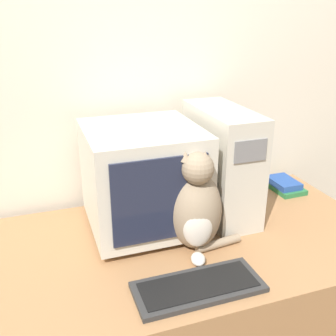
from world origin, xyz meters
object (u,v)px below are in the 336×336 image
cat (196,208)px  pen (165,282)px  computer_tower (221,162)px  crt_monitor (143,178)px  book_stack (284,185)px  keyboard (199,287)px

cat → pen: (-0.18, -0.17, -0.16)m
computer_tower → crt_monitor: bearing=-177.2°
pen → computer_tower: bearing=45.6°
pen → book_stack: bearing=31.8°
book_stack → computer_tower: bearing=-166.5°
computer_tower → pen: computer_tower is taller
crt_monitor → pen: bearing=-95.4°
crt_monitor → cat: size_ratio=1.15×
crt_monitor → cat: crt_monitor is taller
cat → book_stack: bearing=43.7°
keyboard → computer_tower: bearing=57.3°
book_stack → pen: (-0.81, -0.50, -0.02)m
computer_tower → book_stack: size_ratio=2.27×
crt_monitor → keyboard: crt_monitor is taller
keyboard → cat: (0.08, 0.24, 0.16)m
pen → crt_monitor: bearing=84.6°
keyboard → book_stack: (0.71, 0.57, 0.01)m
computer_tower → keyboard: size_ratio=1.11×
keyboard → book_stack: bearing=38.5°
crt_monitor → pen: 0.44m
computer_tower → book_stack: (0.41, 0.10, -0.21)m
crt_monitor → cat: bearing=-56.8°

